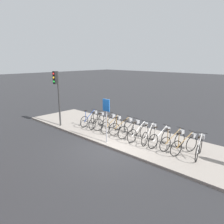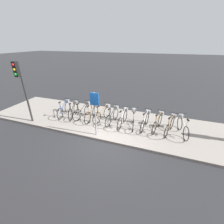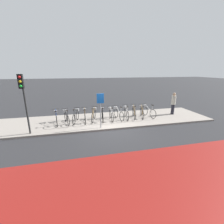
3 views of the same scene
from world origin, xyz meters
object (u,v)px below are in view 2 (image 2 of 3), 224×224
at_px(parked_bicycle_4, 103,113).
at_px(parked_bicycle_5, 113,115).
at_px(parked_bicycle_2, 84,110).
at_px(parked_bicycle_3, 92,112).
at_px(parked_bicycle_10, 170,125).
at_px(parked_bicycle_6, 123,118).
at_px(sign_post, 95,107).
at_px(parked_bicycle_1, 74,110).
at_px(parked_bicycle_11, 182,126).
at_px(parked_bicycle_0, 64,108).
at_px(parked_bicycle_7, 133,119).
at_px(traffic_light, 20,80).
at_px(parked_bicycle_9, 158,122).
at_px(parked_bicycle_8, 145,120).

distance_m(parked_bicycle_4, parked_bicycle_5, 0.63).
height_order(parked_bicycle_2, parked_bicycle_3, same).
height_order(parked_bicycle_2, parked_bicycle_10, same).
xyz_separation_m(parked_bicycle_6, sign_post, (-0.99, -1.42, 1.06)).
bearing_deg(parked_bicycle_5, parked_bicycle_1, -178.21).
height_order(parked_bicycle_1, parked_bicycle_3, same).
bearing_deg(parked_bicycle_11, parked_bicycle_6, -177.05).
distance_m(parked_bicycle_10, sign_post, 3.91).
bearing_deg(parked_bicycle_6, parked_bicycle_0, -179.98).
xyz_separation_m(parked_bicycle_2, parked_bicycle_6, (2.53, -0.13, 0.00)).
height_order(parked_bicycle_5, parked_bicycle_7, same).
relative_size(parked_bicycle_1, parked_bicycle_3, 0.97).
distance_m(parked_bicycle_7, parked_bicycle_10, 1.90).
relative_size(parked_bicycle_2, parked_bicycle_3, 0.98).
height_order(parked_bicycle_7, traffic_light, traffic_light).
relative_size(parked_bicycle_6, sign_post, 0.76).
bearing_deg(parked_bicycle_4, parked_bicycle_9, -0.03).
xyz_separation_m(parked_bicycle_4, sign_post, (0.27, -1.59, 1.06)).
distance_m(parked_bicycle_9, parked_bicycle_11, 1.19).
xyz_separation_m(parked_bicycle_5, parked_bicycle_9, (2.49, 0.08, 0.00)).
height_order(parked_bicycle_8, sign_post, sign_post).
height_order(parked_bicycle_4, parked_bicycle_7, same).
relative_size(parked_bicycle_5, parked_bicycle_10, 1.03).
bearing_deg(traffic_light, parked_bicycle_10, 11.32).
xyz_separation_m(parked_bicycle_11, traffic_light, (-8.23, -1.63, 1.99)).
height_order(parked_bicycle_0, parked_bicycle_2, same).
height_order(parked_bicycle_1, parked_bicycle_6, same).
bearing_deg(parked_bicycle_7, sign_post, -136.07).
relative_size(parked_bicycle_4, sign_post, 0.74).
bearing_deg(parked_bicycle_11, sign_post, -158.70).
distance_m(parked_bicycle_2, parked_bicycle_8, 3.74).
bearing_deg(parked_bicycle_3, parked_bicycle_2, 170.88).
relative_size(parked_bicycle_6, parked_bicycle_11, 1.02).
distance_m(parked_bicycle_1, parked_bicycle_9, 5.05).
height_order(parked_bicycle_1, sign_post, sign_post).
height_order(parked_bicycle_6, parked_bicycle_7, same).
distance_m(parked_bicycle_6, parked_bicycle_8, 1.22).
bearing_deg(parked_bicycle_8, parked_bicycle_10, -1.96).
bearing_deg(parked_bicycle_11, parked_bicycle_1, -178.65).
distance_m(parked_bicycle_0, parked_bicycle_4, 2.59).
relative_size(parked_bicycle_7, parked_bicycle_8, 0.99).
bearing_deg(parked_bicycle_5, parked_bicycle_10, -0.57).
distance_m(parked_bicycle_9, traffic_light, 7.49).
bearing_deg(parked_bicycle_2, parked_bicycle_0, -174.12).
bearing_deg(traffic_light, parked_bicycle_4, 22.75).
bearing_deg(parked_bicycle_5, parked_bicycle_2, 178.71).
xyz_separation_m(parked_bicycle_4, parked_bicycle_6, (1.26, -0.17, 0.00)).
distance_m(parked_bicycle_4, traffic_light, 4.69).
bearing_deg(parked_bicycle_5, traffic_light, -161.03).
xyz_separation_m(parked_bicycle_3, parked_bicycle_8, (3.12, 0.07, 0.00)).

